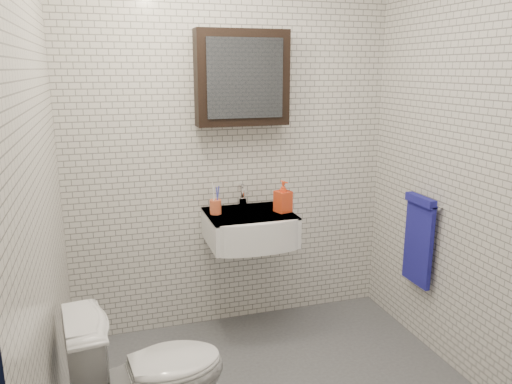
{
  "coord_description": "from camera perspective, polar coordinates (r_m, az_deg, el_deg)",
  "views": [
    {
      "loc": [
        -0.83,
        -2.2,
        1.76
      ],
      "look_at": [
        -0.01,
        0.45,
        1.07
      ],
      "focal_mm": 35.0,
      "sensor_mm": 36.0,
      "label": 1
    }
  ],
  "objects": [
    {
      "name": "towel_rail",
      "position": [
        3.33,
        18.11,
        -4.87
      ],
      "size": [
        0.09,
        0.3,
        0.58
      ],
      "color": "silver",
      "rests_on": "room_shell"
    },
    {
      "name": "soap_bottle",
      "position": [
        3.24,
        3.11,
        -0.51
      ],
      "size": [
        0.12,
        0.12,
        0.21
      ],
      "primitive_type": "imported",
      "rotation": [
        0.0,
        0.0,
        0.3
      ],
      "color": "orange",
      "rests_on": "washbasin"
    },
    {
      "name": "room_shell",
      "position": [
        2.37,
        3.39,
        6.79
      ],
      "size": [
        2.22,
        2.02,
        2.51
      ],
      "color": "silver",
      "rests_on": "ground"
    },
    {
      "name": "toothbrush_cup",
      "position": [
        3.21,
        -4.65,
        -1.61
      ],
      "size": [
        0.1,
        0.1,
        0.2
      ],
      "rotation": [
        0.0,
        0.0,
        0.41
      ],
      "color": "#D15A34",
      "rests_on": "washbasin"
    },
    {
      "name": "mirror_cabinet",
      "position": [
        3.25,
        -1.58,
        12.88
      ],
      "size": [
        0.6,
        0.15,
        0.6
      ],
      "color": "black",
      "rests_on": "room_shell"
    },
    {
      "name": "washbasin",
      "position": [
        3.23,
        -0.54,
        -4.18
      ],
      "size": [
        0.55,
        0.5,
        0.2
      ],
      "color": "white",
      "rests_on": "room_shell"
    },
    {
      "name": "toilet",
      "position": [
        2.55,
        -12.04,
        -19.76
      ],
      "size": [
        0.75,
        0.48,
        0.72
      ],
      "primitive_type": "imported",
      "rotation": [
        0.0,
        0.0,
        1.68
      ],
      "color": "silver",
      "rests_on": "ground"
    },
    {
      "name": "faucet",
      "position": [
        3.36,
        -1.51,
        -0.56
      ],
      "size": [
        0.06,
        0.2,
        0.15
      ],
      "color": "silver",
      "rests_on": "washbasin"
    }
  ]
}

